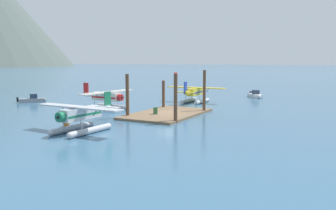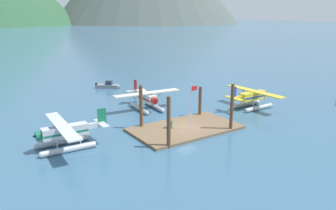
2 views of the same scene
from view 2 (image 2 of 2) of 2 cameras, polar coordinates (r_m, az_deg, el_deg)
ground_plane at (r=41.42m, az=2.99°, el=-4.24°), size 1200.00×1200.00×0.00m
dock_platform at (r=41.37m, az=2.99°, el=-4.04°), size 13.38×7.80×0.30m
piling_near_left at (r=34.88m, az=0.11°, el=-3.07°), size 0.44×0.44×5.73m
piling_near_right at (r=40.74m, az=11.00°, el=-0.47°), size 0.41×0.41×5.93m
piling_far_left at (r=41.06m, az=-4.70°, el=-0.37°), size 0.44×0.44×5.56m
piling_far_right at (r=46.22m, az=5.58°, el=0.58°), size 0.44×0.44×4.28m
flagpole at (r=39.70m, az=4.14°, el=0.58°), size 0.95×0.10×5.55m
fuel_drum at (r=40.88m, az=0.37°, el=-3.39°), size 0.62×0.62×0.88m
mooring_buoy at (r=41.12m, az=-16.45°, el=-4.41°), size 0.84×0.84×0.84m
seaplane_yellow_stbd_fwd at (r=51.94m, az=14.49°, el=1.18°), size 7.98×10.42×3.84m
seaplane_cream_bow_centre at (r=49.65m, az=-3.73°, el=1.00°), size 10.48×7.97×3.84m
seaplane_silver_port_fwd at (r=36.89m, az=-17.43°, el=-4.88°), size 7.98×10.45×3.84m
boat_grey_open_north at (r=65.26m, az=-10.30°, el=3.31°), size 4.21×3.81×1.50m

